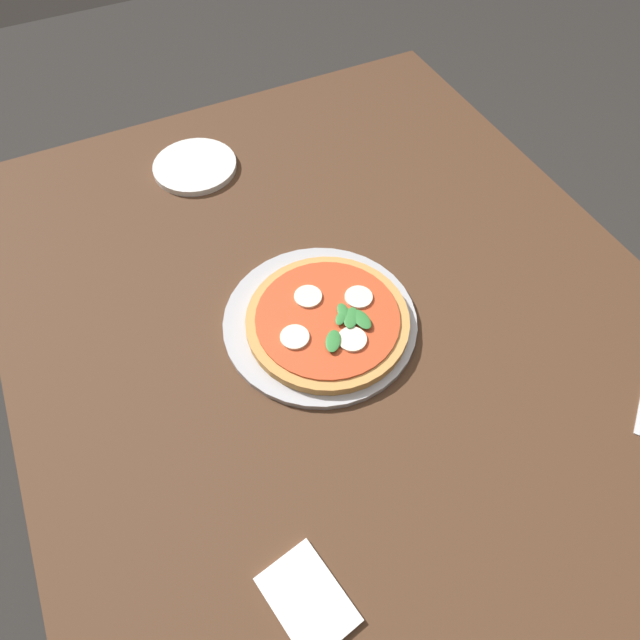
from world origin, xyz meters
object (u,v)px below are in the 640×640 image
object	(u,v)px
dining_table	(339,334)
pizza	(328,320)
napkin	(307,600)
plate_white	(195,166)
serving_tray	(320,321)

from	to	relation	value
dining_table	pizza	bearing A→B (deg)	125.91
pizza	napkin	xyz separation A→B (m)	(-0.39, 0.22, -0.02)
pizza	plate_white	size ratio (longest dim) A/B	1.56
plate_white	napkin	world-z (taller)	plate_white
serving_tray	plate_white	bearing A→B (deg)	7.52
pizza	napkin	distance (m)	0.45
dining_table	plate_white	size ratio (longest dim) A/B	7.62
serving_tray	plate_white	distance (m)	0.51
serving_tray	pizza	size ratio (longest dim) A/B	1.20
serving_tray	plate_white	world-z (taller)	plate_white
napkin	serving_tray	bearing A→B (deg)	-27.91
serving_tray	pizza	distance (m)	0.02
plate_white	dining_table	bearing A→B (deg)	-166.94
serving_tray	plate_white	xyz separation A→B (m)	(0.51, 0.07, 0.00)
dining_table	pizza	xyz separation A→B (m)	(-0.03, 0.04, 0.11)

